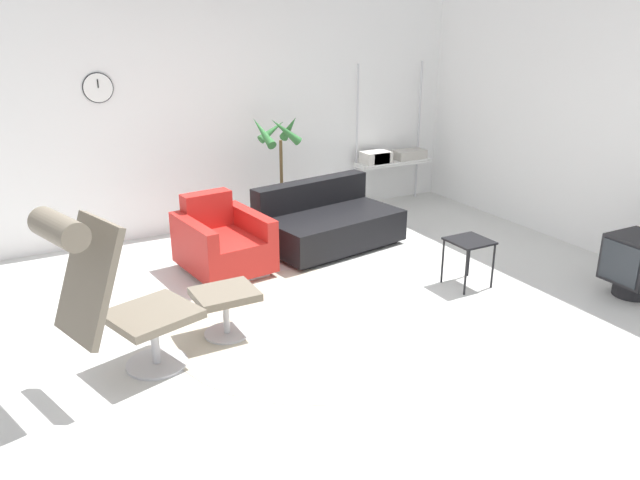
% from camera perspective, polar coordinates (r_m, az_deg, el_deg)
% --- Properties ---
extents(ground_plane, '(12.00, 12.00, 0.00)m').
position_cam_1_polar(ground_plane, '(5.28, -0.67, -7.02)').
color(ground_plane, silver).
extents(wall_back, '(12.00, 0.09, 2.80)m').
position_cam_1_polar(wall_back, '(7.28, -11.00, 11.70)').
color(wall_back, white).
rests_on(wall_back, ground_plane).
extents(wall_right, '(0.06, 12.00, 2.80)m').
position_cam_1_polar(wall_right, '(7.04, 24.77, 9.99)').
color(wall_right, white).
rests_on(wall_right, ground_plane).
extents(round_rug, '(2.32, 2.32, 0.01)m').
position_cam_1_polar(round_rug, '(5.18, -0.80, -7.58)').
color(round_rug, '#BCB29E').
rests_on(round_rug, ground_plane).
extents(lounge_chair, '(1.04, 0.76, 1.27)m').
position_cam_1_polar(lounge_chair, '(4.32, -18.82, -3.98)').
color(lounge_chair, '#BCBCC1').
rests_on(lounge_chair, ground_plane).
extents(ottoman, '(0.48, 0.40, 0.38)m').
position_cam_1_polar(ottoman, '(4.93, -8.65, -5.64)').
color(ottoman, '#BCBCC1').
rests_on(ottoman, ground_plane).
extents(armchair_red, '(0.83, 0.95, 0.73)m').
position_cam_1_polar(armchair_red, '(6.18, -8.94, -0.42)').
color(armchair_red, silver).
rests_on(armchair_red, ground_plane).
extents(couch_low, '(1.58, 1.11, 0.68)m').
position_cam_1_polar(couch_low, '(6.80, 0.65, 1.49)').
color(couch_low, black).
rests_on(couch_low, ground_plane).
extents(side_table, '(0.36, 0.36, 0.45)m').
position_cam_1_polar(side_table, '(5.89, 13.47, -0.54)').
color(side_table, black).
rests_on(side_table, ground_plane).
extents(crt_television, '(0.47, 0.43, 0.57)m').
position_cam_1_polar(crt_television, '(6.22, 26.91, -1.90)').
color(crt_television, black).
rests_on(crt_television, ground_plane).
extents(potted_plant, '(0.48, 0.50, 1.38)m').
position_cam_1_polar(potted_plant, '(7.13, -3.66, 4.90)').
color(potted_plant, '#333338').
rests_on(potted_plant, ground_plane).
extents(shelf_unit, '(1.04, 0.28, 1.83)m').
position_cam_1_polar(shelf_unit, '(8.29, 6.44, 7.55)').
color(shelf_unit, '#BCBCC1').
rests_on(shelf_unit, ground_plane).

